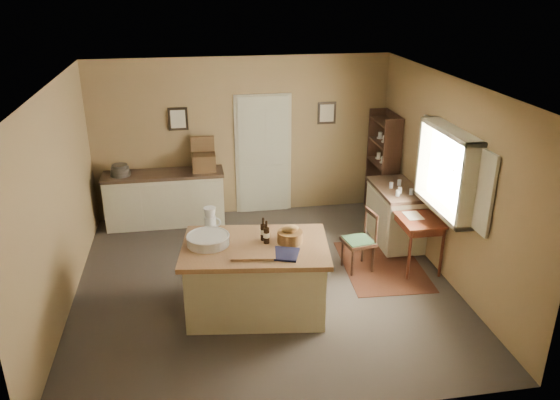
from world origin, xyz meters
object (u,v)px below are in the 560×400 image
at_px(writing_desk, 416,222).
at_px(desk_chair, 358,242).
at_px(work_island, 255,276).
at_px(shelving_unit, 385,166).
at_px(right_cabinet, 395,214).
at_px(sideboard, 166,197).

xyz_separation_m(writing_desk, desk_chair, (-0.84, -0.02, -0.24)).
bearing_deg(desk_chair, work_island, -162.87).
bearing_deg(shelving_unit, writing_desk, -94.85).
bearing_deg(right_cabinet, sideboard, 160.22).
relative_size(work_island, right_cabinet, 1.66).
bearing_deg(right_cabinet, writing_desk, -89.99).
height_order(sideboard, right_cabinet, sideboard).
xyz_separation_m(desk_chair, right_cabinet, (0.83, 0.77, 0.03)).
bearing_deg(sideboard, work_island, -67.90).
relative_size(right_cabinet, shelving_unit, 0.63).
distance_m(right_cabinet, shelving_unit, 1.10).
relative_size(sideboard, writing_desk, 2.18).
relative_size(writing_desk, right_cabinet, 0.79).
distance_m(writing_desk, shelving_unit, 1.77).
xyz_separation_m(work_island, writing_desk, (2.40, 0.80, 0.19)).
height_order(writing_desk, shelving_unit, shelving_unit).
relative_size(sideboard, right_cabinet, 1.73).
bearing_deg(writing_desk, shelving_unit, 85.15).
xyz_separation_m(writing_desk, right_cabinet, (-0.00, 0.75, -0.21)).
relative_size(writing_desk, desk_chair, 1.05).
xyz_separation_m(sideboard, desk_chair, (2.71, -2.04, -0.05)).
distance_m(sideboard, desk_chair, 3.39).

